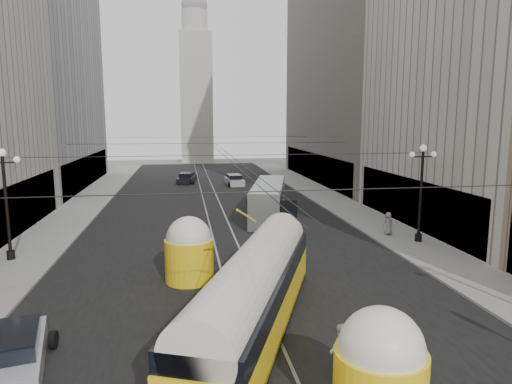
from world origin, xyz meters
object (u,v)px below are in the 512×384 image
object	(u,v)px
city_bus	(268,199)
streetcar	(255,290)
sedan_silver	(11,355)
pedestrian_sidewalk_right	(388,223)
pedestrian_crossing_b	(341,352)

from	to	relation	value
city_bus	streetcar	bearing A→B (deg)	-102.02
city_bus	sedan_silver	size ratio (longest dim) A/B	2.37
city_bus	sedan_silver	distance (m)	25.62
city_bus	pedestrian_sidewalk_right	xyz separation A→B (m)	(7.06, -7.76, -0.61)
streetcar	pedestrian_sidewalk_right	xyz separation A→B (m)	(11.44, 12.79, -0.71)
streetcar	pedestrian_sidewalk_right	bearing A→B (deg)	48.20
streetcar	pedestrian_sidewalk_right	distance (m)	17.18
streetcar	pedestrian_sidewalk_right	world-z (taller)	streetcar
pedestrian_crossing_b	streetcar	bearing A→B (deg)	-146.64
pedestrian_crossing_b	pedestrian_sidewalk_right	world-z (taller)	pedestrian_crossing_b
pedestrian_sidewalk_right	streetcar	bearing A→B (deg)	36.48
city_bus	sedan_silver	world-z (taller)	city_bus
sedan_silver	pedestrian_sidewalk_right	size ratio (longest dim) A/B	3.07
sedan_silver	city_bus	bearing A→B (deg)	60.64
city_bus	pedestrian_crossing_b	xyz separation A→B (m)	(-2.16, -24.16, -0.67)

